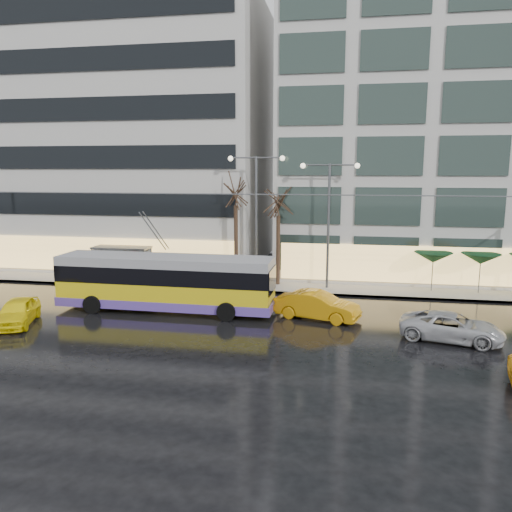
% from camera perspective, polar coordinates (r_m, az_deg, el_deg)
% --- Properties ---
extents(ground, '(140.00, 140.00, 0.00)m').
position_cam_1_polar(ground, '(26.08, -8.56, -8.72)').
color(ground, black).
rests_on(ground, ground).
extents(sidewalk, '(80.00, 10.00, 0.15)m').
position_cam_1_polar(sidewalk, '(38.75, 0.85, -2.32)').
color(sidewalk, gray).
rests_on(sidewalk, ground).
extents(kerb, '(80.00, 0.10, 0.15)m').
position_cam_1_polar(kerb, '(34.00, -0.49, -4.06)').
color(kerb, slate).
rests_on(kerb, ground).
extents(building_left, '(34.00, 14.00, 22.00)m').
position_cam_1_polar(building_left, '(48.81, -20.00, 12.70)').
color(building_left, '#BCBAB3').
rests_on(building_left, sidewalk).
extents(building_right, '(32.00, 14.00, 25.00)m').
position_cam_1_polar(building_right, '(44.00, 25.30, 14.69)').
color(building_right, '#BCBAB3').
rests_on(building_right, sidewalk).
extents(trolleybus, '(12.81, 5.06, 5.92)m').
position_cam_1_polar(trolleybus, '(29.82, -10.31, -3.20)').
color(trolleybus, gold).
rests_on(trolleybus, ground).
extents(catenary, '(42.24, 5.12, 7.00)m').
position_cam_1_polar(catenary, '(32.35, -2.60, 2.75)').
color(catenary, '#595B60').
rests_on(catenary, ground).
extents(bus_shelter, '(4.20, 1.60, 2.51)m').
position_cam_1_polar(bus_shelter, '(38.34, -15.47, 0.06)').
color(bus_shelter, '#595B60').
rests_on(bus_shelter, sidewalk).
extents(street_lamp_near, '(3.96, 0.36, 9.03)m').
position_cam_1_polar(street_lamp_near, '(34.79, 0.03, 6.14)').
color(street_lamp_near, '#595B60').
rests_on(street_lamp_near, sidewalk).
extents(street_lamp_far, '(3.96, 0.36, 8.53)m').
position_cam_1_polar(street_lamp_far, '(34.29, 8.32, 5.52)').
color(street_lamp_far, '#595B60').
rests_on(street_lamp_far, sidewalk).
extents(tree_a, '(3.20, 3.20, 8.40)m').
position_cam_1_polar(tree_a, '(35.22, -2.34, 7.96)').
color(tree_a, black).
rests_on(tree_a, sidewalk).
extents(tree_b, '(3.20, 3.20, 7.70)m').
position_cam_1_polar(tree_b, '(34.93, 2.58, 6.81)').
color(tree_b, black).
rests_on(tree_b, sidewalk).
extents(parasol_a, '(2.50, 2.50, 2.65)m').
position_cam_1_polar(parasol_a, '(35.38, 19.60, -0.16)').
color(parasol_a, '#595B60').
rests_on(parasol_a, sidewalk).
extents(parasol_b, '(2.50, 2.50, 2.65)m').
position_cam_1_polar(parasol_b, '(36.01, 24.31, -0.30)').
color(parasol_b, '#595B60').
rests_on(parasol_b, sidewalk).
extents(taxi_a, '(2.98, 4.50, 1.42)m').
position_cam_1_polar(taxi_a, '(29.90, -25.62, -5.75)').
color(taxi_a, yellow).
rests_on(taxi_a, ground).
extents(taxi_b, '(4.97, 2.87, 1.55)m').
position_cam_1_polar(taxi_b, '(28.15, 7.02, -5.63)').
color(taxi_b, orange).
rests_on(taxi_b, ground).
extents(sedan_silver, '(5.27, 3.37, 1.35)m').
position_cam_1_polar(sedan_silver, '(26.37, 21.45, -7.56)').
color(sedan_silver, '#AEAFB3').
rests_on(sedan_silver, ground).
extents(pedestrian_a, '(1.02, 1.04, 2.19)m').
position_cam_1_polar(pedestrian_a, '(38.19, -13.73, -0.51)').
color(pedestrian_a, black).
rests_on(pedestrian_a, sidewalk).
extents(pedestrian_b, '(1.08, 0.99, 1.79)m').
position_cam_1_polar(pedestrian_b, '(37.82, -12.95, -1.38)').
color(pedestrian_b, black).
rests_on(pedestrian_b, sidewalk).
extents(pedestrian_c, '(1.26, 1.03, 2.11)m').
position_cam_1_polar(pedestrian_c, '(38.14, -18.65, -1.22)').
color(pedestrian_c, black).
rests_on(pedestrian_c, sidewalk).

